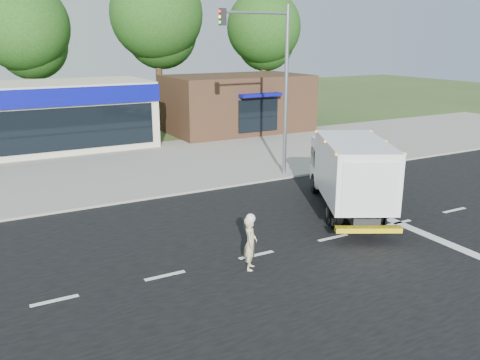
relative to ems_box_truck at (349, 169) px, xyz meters
The scene contains 10 objects.
ground 3.36m from the ems_box_truck, 139.05° to the right, with size 120.00×120.00×0.00m, color #385123.
road_asphalt 3.36m from the ems_box_truck, 139.05° to the right, with size 60.00×14.00×0.02m, color black.
sidewalk 6.87m from the ems_box_truck, 109.11° to the left, with size 60.00×2.40×0.12m, color gray.
parking_apron 12.42m from the ems_box_truck, 100.23° to the left, with size 60.00×9.00×0.02m, color gray.
lane_markings 3.75m from the ems_box_truck, 104.40° to the right, with size 55.20×7.00×0.01m.
ems_box_truck is the anchor object (origin of this frame).
emergency_worker 6.44m from the ems_box_truck, 155.63° to the right, with size 0.65×0.70×1.71m.
brown_storefront 18.72m from the ems_box_truck, 75.09° to the left, with size 10.00×6.70×4.00m.
traffic_signal_pole 6.55m from the ems_box_truck, 88.30° to the left, with size 3.51×0.25×8.00m.
background_trees 27.04m from the ems_box_truck, 96.58° to the left, with size 36.77×7.39×12.10m.
Camera 1 is at (-10.38, -12.58, 6.51)m, focal length 38.00 mm.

